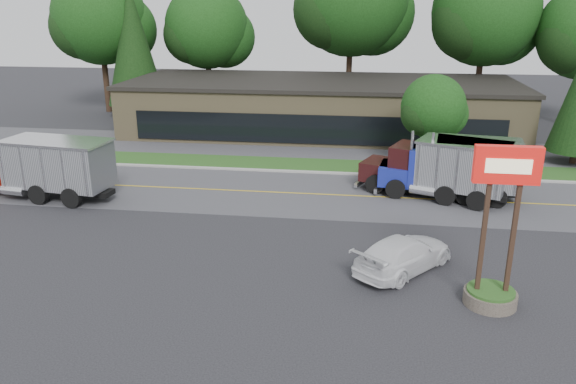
{
  "coord_description": "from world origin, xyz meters",
  "views": [
    {
      "loc": [
        5.65,
        -21.49,
        10.47
      ],
      "look_at": [
        2.17,
        3.91,
        1.8
      ],
      "focal_mm": 35.0,
      "sensor_mm": 36.0,
      "label": 1
    }
  ],
  "objects_px": {
    "bilo_sign": "(496,254)",
    "dump_truck_maroon": "(442,167)",
    "dump_truck_red": "(38,166)",
    "rally_car": "(404,254)",
    "dump_truck_blue": "(457,167)"
  },
  "relations": [
    {
      "from": "bilo_sign",
      "to": "dump_truck_blue",
      "type": "bearing_deg",
      "value": 88.01
    },
    {
      "from": "bilo_sign",
      "to": "rally_car",
      "type": "relative_size",
      "value": 1.2
    },
    {
      "from": "dump_truck_maroon",
      "to": "dump_truck_red",
      "type": "bearing_deg",
      "value": 29.11
    },
    {
      "from": "dump_truck_blue",
      "to": "dump_truck_maroon",
      "type": "height_order",
      "value": "same"
    },
    {
      "from": "bilo_sign",
      "to": "dump_truck_maroon",
      "type": "xyz_separation_m",
      "value": [
        -0.43,
        11.92,
        -0.22
      ]
    },
    {
      "from": "bilo_sign",
      "to": "rally_car",
      "type": "bearing_deg",
      "value": 141.39
    },
    {
      "from": "bilo_sign",
      "to": "dump_truck_blue",
      "type": "relative_size",
      "value": 0.76
    },
    {
      "from": "dump_truck_blue",
      "to": "dump_truck_maroon",
      "type": "xyz_separation_m",
      "value": [
        -0.85,
        -0.12,
        0.0
      ]
    },
    {
      "from": "bilo_sign",
      "to": "dump_truck_red",
      "type": "bearing_deg",
      "value": 158.5
    },
    {
      "from": "bilo_sign",
      "to": "rally_car",
      "type": "distance_m",
      "value": 4.05
    },
    {
      "from": "dump_truck_red",
      "to": "rally_car",
      "type": "bearing_deg",
      "value": 168.93
    },
    {
      "from": "bilo_sign",
      "to": "rally_car",
      "type": "height_order",
      "value": "bilo_sign"
    },
    {
      "from": "dump_truck_red",
      "to": "dump_truck_maroon",
      "type": "distance_m",
      "value": 22.61
    },
    {
      "from": "dump_truck_blue",
      "to": "rally_car",
      "type": "distance_m",
      "value": 10.29
    },
    {
      "from": "dump_truck_red",
      "to": "dump_truck_maroon",
      "type": "height_order",
      "value": "same"
    }
  ]
}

